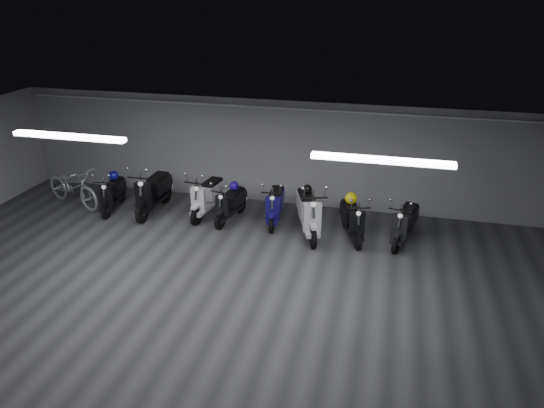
% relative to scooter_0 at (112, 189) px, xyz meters
% --- Properties ---
extents(floor, '(14.00, 10.00, 0.01)m').
position_rel_scooter_0_xyz_m(floor, '(3.81, -3.45, -0.61)').
color(floor, '#363638').
rests_on(floor, ground).
extents(ceiling, '(14.00, 10.00, 0.01)m').
position_rel_scooter_0_xyz_m(ceiling, '(3.81, -3.45, 2.20)').
color(ceiling, slate).
rests_on(ceiling, ground).
extents(back_wall, '(14.00, 0.01, 2.80)m').
position_rel_scooter_0_xyz_m(back_wall, '(3.81, 1.55, 0.80)').
color(back_wall, '#969699').
rests_on(back_wall, ground).
extents(fluor_strip_left, '(2.40, 0.18, 0.08)m').
position_rel_scooter_0_xyz_m(fluor_strip_left, '(0.81, -2.45, 2.14)').
color(fluor_strip_left, white).
rests_on(fluor_strip_left, ceiling).
extents(fluor_strip_right, '(2.40, 0.18, 0.08)m').
position_rel_scooter_0_xyz_m(fluor_strip_right, '(6.81, -2.45, 2.14)').
color(fluor_strip_right, white).
rests_on(fluor_strip_right, ceiling).
extents(conduit, '(13.60, 0.05, 0.05)m').
position_rel_scooter_0_xyz_m(conduit, '(3.81, 1.47, 2.02)').
color(conduit, white).
rests_on(conduit, back_wall).
extents(scooter_0, '(0.79, 1.69, 1.21)m').
position_rel_scooter_0_xyz_m(scooter_0, '(0.00, 0.00, 0.00)').
color(scooter_0, black).
rests_on(scooter_0, floor).
extents(scooter_1, '(0.69, 1.98, 1.46)m').
position_rel_scooter_0_xyz_m(scooter_1, '(1.10, 0.13, 0.13)').
color(scooter_1, black).
rests_on(scooter_1, floor).
extents(scooter_2, '(0.82, 1.88, 1.35)m').
position_rel_scooter_0_xyz_m(scooter_2, '(2.52, 0.29, 0.07)').
color(scooter_2, white).
rests_on(scooter_2, floor).
extents(scooter_3, '(0.81, 1.67, 1.19)m').
position_rel_scooter_0_xyz_m(scooter_3, '(3.19, 0.12, -0.01)').
color(scooter_3, black).
rests_on(scooter_3, floor).
extents(scooter_4, '(0.72, 1.73, 1.26)m').
position_rel_scooter_0_xyz_m(scooter_4, '(4.30, 0.29, 0.02)').
color(scooter_4, navy).
rests_on(scooter_4, floor).
extents(scooter_6, '(1.30, 2.11, 1.49)m').
position_rel_scooter_0_xyz_m(scooter_6, '(5.21, -0.15, 0.14)').
color(scooter_6, silver).
rests_on(scooter_6, floor).
extents(scooter_7, '(1.07, 1.75, 1.23)m').
position_rel_scooter_0_xyz_m(scooter_7, '(6.24, -0.10, 0.01)').
color(scooter_7, black).
rests_on(scooter_7, floor).
extents(scooter_9, '(1.00, 1.80, 1.27)m').
position_rel_scooter_0_xyz_m(scooter_9, '(7.41, -0.04, 0.03)').
color(scooter_9, black).
rests_on(scooter_9, floor).
extents(bicycle, '(2.15, 1.41, 1.31)m').
position_rel_scooter_0_xyz_m(bicycle, '(-1.19, 0.03, 0.05)').
color(bicycle, silver).
rests_on(bicycle, floor).
extents(helmet_0, '(0.24, 0.24, 0.24)m').
position_rel_scooter_0_xyz_m(helmet_0, '(3.23, 0.34, 0.25)').
color(helmet_0, '#260E9E').
rests_on(helmet_0, scooter_3).
extents(helmet_1, '(0.23, 0.23, 0.23)m').
position_rel_scooter_0_xyz_m(helmet_1, '(5.12, 0.11, 0.44)').
color(helmet_1, black).
rests_on(helmet_1, scooter_6).
extents(helmet_2, '(0.26, 0.26, 0.26)m').
position_rel_scooter_0_xyz_m(helmet_2, '(-0.04, 0.22, 0.28)').
color(helmet_2, '#110B7A').
rests_on(helmet_2, scooter_0).
extents(helmet_3, '(0.29, 0.29, 0.29)m').
position_rel_scooter_0_xyz_m(helmet_3, '(6.16, 0.12, 0.31)').
color(helmet_3, yellow).
rests_on(helmet_3, scooter_7).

